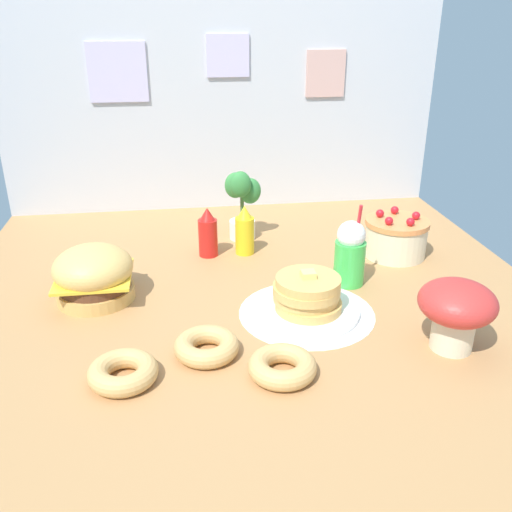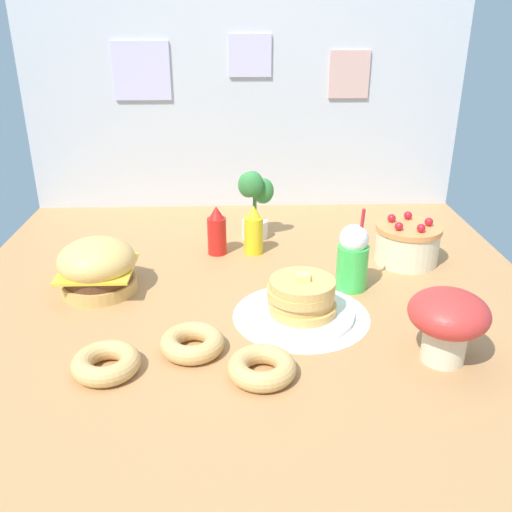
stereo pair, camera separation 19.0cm
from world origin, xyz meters
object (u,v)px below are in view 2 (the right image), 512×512
at_px(cream_soda_cup, 353,257).
at_px(ketchup_bottle, 217,232).
at_px(layer_cake, 407,243).
at_px(mustard_bottle, 254,231).
at_px(pancake_stack, 301,300).
at_px(donut_chocolate, 192,342).
at_px(potted_plant, 255,202).
at_px(mushroom_stool, 448,319).
at_px(donut_vanilla, 262,367).
at_px(donut_pink_glaze, 106,362).
at_px(burger, 97,267).

bearing_deg(cream_soda_cup, ketchup_bottle, 146.06).
relative_size(layer_cake, mustard_bottle, 1.25).
height_order(pancake_stack, donut_chocolate, pancake_stack).
distance_m(cream_soda_cup, potted_plant, 0.59).
relative_size(pancake_stack, layer_cake, 1.36).
distance_m(mustard_bottle, potted_plant, 0.17).
distance_m(potted_plant, mushroom_stool, 1.06).
distance_m(ketchup_bottle, cream_soda_cup, 0.58).
relative_size(pancake_stack, donut_vanilla, 1.83).
height_order(pancake_stack, potted_plant, potted_plant).
bearing_deg(cream_soda_cup, donut_pink_glaze, -148.02).
distance_m(burger, pancake_stack, 0.72).
height_order(layer_cake, cream_soda_cup, cream_soda_cup).
bearing_deg(layer_cake, cream_soda_cup, -139.90).
xyz_separation_m(donut_chocolate, mushroom_stool, (0.71, -0.07, 0.10)).
height_order(potted_plant, mushroom_stool, potted_plant).
distance_m(ketchup_bottle, donut_pink_glaze, 0.85).
xyz_separation_m(donut_pink_glaze, donut_vanilla, (0.42, -0.04, 0.00)).
distance_m(layer_cake, donut_chocolate, 1.00).
bearing_deg(burger, donut_pink_glaze, -75.49).
xyz_separation_m(ketchup_bottle, donut_vanilla, (0.14, -0.84, -0.06)).
distance_m(ketchup_bottle, mustard_bottle, 0.15).
distance_m(mustard_bottle, mushroom_stool, 0.93).
xyz_separation_m(burger, mustard_bottle, (0.55, 0.32, 0.00)).
bearing_deg(cream_soda_cup, potted_plant, 123.87).
height_order(burger, layer_cake, burger).
bearing_deg(donut_chocolate, pancake_stack, 29.45).
height_order(donut_pink_glaze, donut_chocolate, same).
xyz_separation_m(pancake_stack, potted_plant, (-0.13, 0.68, 0.10)).
bearing_deg(pancake_stack, burger, 163.55).
height_order(pancake_stack, layer_cake, layer_cake).
relative_size(mustard_bottle, donut_pink_glaze, 1.08).
xyz_separation_m(cream_soda_cup, donut_pink_glaze, (-0.76, -0.48, -0.09)).
height_order(layer_cake, donut_chocolate, layer_cake).
height_order(ketchup_bottle, donut_vanilla, ketchup_bottle).
xyz_separation_m(cream_soda_cup, donut_chocolate, (-0.53, -0.38, -0.09)).
bearing_deg(mustard_bottle, donut_vanilla, -90.28).
xyz_separation_m(layer_cake, potted_plant, (-0.58, 0.27, 0.09)).
height_order(mustard_bottle, cream_soda_cup, cream_soda_cup).
xyz_separation_m(burger, cream_soda_cup, (0.89, -0.01, 0.03)).
relative_size(burger, donut_vanilla, 1.43).
bearing_deg(donut_pink_glaze, layer_cake, 34.19).
height_order(layer_cake, donut_pink_glaze, layer_cake).
bearing_deg(cream_soda_cup, burger, 179.38).
distance_m(mustard_bottle, donut_chocolate, 0.74).
bearing_deg(burger, pancake_stack, -16.45).
xyz_separation_m(pancake_stack, layer_cake, (0.46, 0.41, 0.02)).
distance_m(cream_soda_cup, donut_vanilla, 0.62).
bearing_deg(layer_cake, donut_pink_glaze, -145.81).
xyz_separation_m(layer_cake, cream_soda_cup, (-0.26, -0.22, 0.04)).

